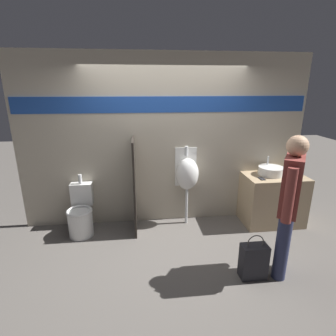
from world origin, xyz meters
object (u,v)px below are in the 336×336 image
Objects in this scene: toilet at (81,215)px; person_in_vest at (289,203)px; shopping_bag at (254,261)px; urinal_near_counter at (187,174)px; sink_basin at (271,171)px; cell_phone at (262,179)px.

toilet is 0.53× the size of person_in_vest.
toilet reaches higher than shopping_bag.
shopping_bag is at bearing -68.38° from urinal_near_counter.
sink_basin reaches higher than cell_phone.
sink_basin is 0.23× the size of person_in_vest.
person_in_vest reaches higher than urinal_near_counter.
sink_basin reaches higher than shopping_bag.
cell_phone is 1.16m from urinal_near_counter.
person_in_vest is (0.91, -1.38, 0.08)m from urinal_near_counter.
person_in_vest reaches higher than toilet.
sink_basin is 1.37m from urinal_near_counter.
urinal_near_counter is 1.66m from person_in_vest.
shopping_bag is (-0.57, -1.13, -0.61)m from cell_phone.
cell_phone is 2.85m from toilet.
urinal_near_counter is 1.44× the size of toilet.
cell_phone is 0.08× the size of person_in_vest.
sink_basin is at bearing 58.41° from shopping_bag.
shopping_bag is at bearing -121.59° from sink_basin.
shopping_bag is (-0.81, -1.31, -0.67)m from sink_basin.
person_in_vest is at bearing -109.41° from sink_basin.
toilet is 2.93m from person_in_vest.
toilet is at bearing -174.88° from urinal_near_counter.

